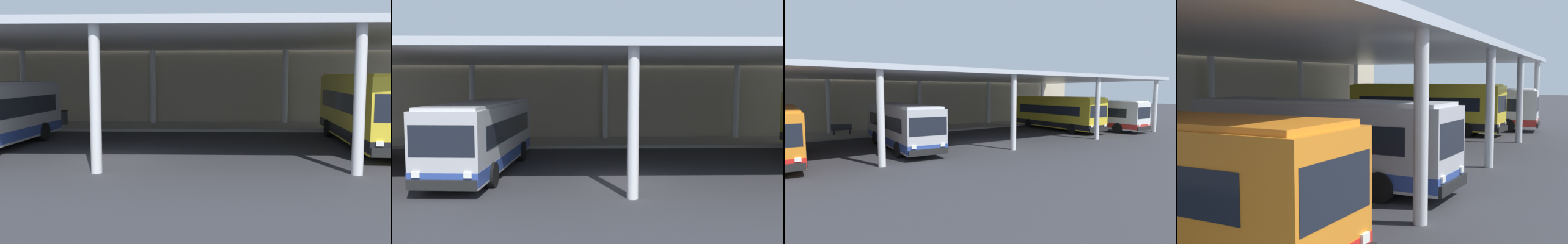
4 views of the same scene
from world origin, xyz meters
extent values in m
plane|color=#333338|center=(0.00, 0.00, 0.00)|extent=(200.00, 200.00, 0.00)
cube|color=#A39E93|center=(0.00, 11.75, 0.09)|extent=(42.00, 4.50, 0.18)
cube|color=#C1B293|center=(0.00, 15.00, 3.36)|extent=(48.00, 1.60, 6.71)
cube|color=silver|center=(0.00, 5.50, 5.40)|extent=(40.00, 17.00, 0.30)
cylinder|color=silver|center=(-9.25, -2.50, 2.62)|extent=(0.40, 0.40, 5.25)
cylinder|color=silver|center=(-9.25, 13.50, 2.62)|extent=(0.40, 0.40, 5.25)
cylinder|color=silver|center=(0.00, -2.50, 2.62)|extent=(0.40, 0.40, 5.25)
cylinder|color=silver|center=(0.00, 13.50, 2.62)|extent=(0.40, 0.40, 5.25)
cylinder|color=silver|center=(9.25, -2.50, 2.62)|extent=(0.40, 0.40, 5.25)
cylinder|color=silver|center=(9.25, 13.50, 2.62)|extent=(0.40, 0.40, 5.25)
cylinder|color=silver|center=(18.50, -2.50, 2.62)|extent=(0.40, 0.40, 5.25)
cylinder|color=silver|center=(18.50, 13.50, 2.62)|extent=(0.40, 0.40, 5.25)
cube|color=white|center=(-13.27, -2.78, 0.90)|extent=(0.28, 0.09, 0.20)
cylinder|color=black|center=(-12.85, -0.79, 0.50)|extent=(0.33, 1.01, 1.00)
cylinder|color=black|center=(-12.58, 5.29, 0.50)|extent=(0.33, 1.01, 1.00)
cube|color=#B7B7BC|center=(-6.21, 2.57, 1.70)|extent=(3.14, 10.54, 2.70)
cube|color=#2D4799|center=(-6.21, 2.57, 0.70)|extent=(3.16, 10.56, 0.50)
cube|color=black|center=(-6.20, 2.72, 2.00)|extent=(3.06, 8.67, 0.90)
cube|color=black|center=(-6.53, -2.57, 2.05)|extent=(2.30, 0.26, 1.10)
cube|color=black|center=(-6.54, -2.66, 0.55)|extent=(2.46, 0.31, 0.36)
cube|color=silver|center=(-6.21, 2.57, 3.11)|extent=(2.92, 10.11, 0.12)
cube|color=yellow|center=(-6.53, -2.54, 2.87)|extent=(1.75, 0.23, 0.28)
cube|color=white|center=(-7.44, -2.60, 0.90)|extent=(0.28, 0.10, 0.20)
cube|color=white|center=(-5.64, -2.71, 0.90)|extent=(0.28, 0.10, 0.20)
cylinder|color=black|center=(-7.64, -0.57, 0.50)|extent=(0.34, 1.02, 1.00)
cylinder|color=black|center=(-5.19, -0.72, 0.50)|extent=(0.34, 1.02, 1.00)
cylinder|color=black|center=(-7.26, 5.50, 0.50)|extent=(0.34, 1.02, 1.00)
cylinder|color=black|center=(-4.81, 5.35, 0.50)|extent=(0.34, 1.02, 1.00)
cube|color=yellow|center=(11.80, 4.52, 1.90)|extent=(3.21, 11.34, 3.10)
cube|color=black|center=(11.80, 4.52, 0.70)|extent=(3.24, 11.36, 0.50)
cube|color=black|center=(11.81, 4.66, 2.20)|extent=(3.12, 9.33, 0.90)
cube|color=black|center=(11.45, -1.02, 2.25)|extent=(2.30, 0.27, 1.10)
cube|color=black|center=(11.44, -1.11, 0.55)|extent=(2.46, 0.32, 0.36)
cube|color=yellow|center=(11.80, 4.52, 3.51)|extent=(2.99, 10.88, 0.12)
cube|color=yellow|center=(11.45, -0.99, 3.27)|extent=(1.75, 0.23, 0.28)
cube|color=white|center=(10.54, -1.05, 0.90)|extent=(0.28, 0.10, 0.20)
cube|color=white|center=(12.34, -1.16, 0.90)|extent=(0.28, 0.10, 0.20)
cylinder|color=black|center=(10.36, 1.13, 0.50)|extent=(0.34, 1.02, 1.00)
cylinder|color=black|center=(12.80, 0.97, 0.50)|extent=(0.34, 1.02, 1.00)
cylinder|color=black|center=(10.78, 7.67, 0.50)|extent=(0.34, 1.02, 1.00)
cylinder|color=black|center=(13.22, 7.51, 0.50)|extent=(0.34, 1.02, 1.00)
cube|color=white|center=(15.67, 2.30, 1.70)|extent=(2.99, 10.51, 2.70)
cube|color=red|center=(15.67, 2.30, 0.70)|extent=(3.01, 10.53, 0.50)
cube|color=black|center=(15.67, 2.45, 2.00)|extent=(2.94, 8.64, 0.90)
cube|color=black|center=(15.92, -2.84, 2.05)|extent=(2.30, 0.23, 1.10)
cube|color=black|center=(15.92, -2.93, 0.55)|extent=(2.45, 0.28, 0.36)
cube|color=white|center=(15.67, 2.30, 3.11)|extent=(2.77, 10.08, 0.12)
cube|color=yellow|center=(15.91, -2.81, 2.87)|extent=(1.75, 0.20, 0.28)
cube|color=white|center=(15.02, -2.96, 0.90)|extent=(0.28, 0.09, 0.20)
cube|color=white|center=(16.82, -2.88, 0.90)|extent=(0.28, 0.09, 0.20)
cylinder|color=black|center=(14.60, -0.98, 0.50)|extent=(0.33, 1.01, 1.00)
cylinder|color=black|center=(17.05, -0.86, 0.50)|extent=(0.33, 1.01, 1.00)
cylinder|color=black|center=(14.31, 5.10, 0.50)|extent=(0.33, 1.01, 1.00)
cylinder|color=black|center=(16.76, 5.22, 0.50)|extent=(0.33, 1.01, 1.00)
cube|color=#383D47|center=(-8.46, 11.75, 0.63)|extent=(1.80, 0.44, 0.08)
cube|color=#383D47|center=(-8.46, 11.95, 0.88)|extent=(1.80, 0.06, 0.44)
cube|color=#2D2D33|center=(-9.16, 11.75, 0.41)|extent=(0.10, 0.36, 0.45)
cube|color=#2D2D33|center=(-7.76, 11.75, 0.41)|extent=(0.10, 0.36, 0.45)
cylinder|color=#33383D|center=(-5.86, 11.88, 0.63)|extent=(0.48, 0.48, 0.90)
cylinder|color=black|center=(-5.86, 11.88, 1.12)|extent=(0.52, 0.52, 0.08)
camera|label=1|loc=(4.11, -18.46, 3.50)|focal=41.84mm
camera|label=2|loc=(-1.89, -17.74, 4.02)|focal=41.10mm
camera|label=3|loc=(-14.64, -20.06, 4.07)|focal=30.14mm
camera|label=4|loc=(-21.32, -6.67, 3.96)|focal=44.05mm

